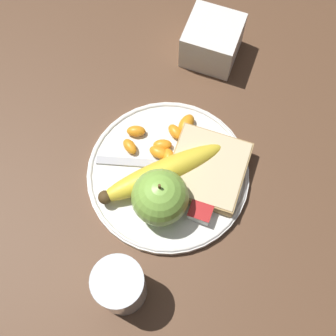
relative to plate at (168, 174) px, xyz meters
name	(u,v)px	position (x,y,z in m)	size (l,w,h in m)	color
ground_plane	(168,176)	(0.00, 0.00, -0.01)	(3.00, 3.00, 0.00)	brown
plate	(168,174)	(0.00, 0.00, 0.00)	(0.24, 0.24, 0.01)	silver
juice_glass	(124,288)	(0.18, 0.00, 0.04)	(0.07, 0.07, 0.09)	silver
apple	(160,197)	(0.05, 0.01, 0.04)	(0.08, 0.08, 0.09)	#84BC47
banana	(161,173)	(0.01, -0.01, 0.02)	(0.16, 0.16, 0.04)	yellow
bread_slice	(207,169)	(-0.02, 0.05, 0.02)	(0.12, 0.11, 0.02)	#AB8751
fork	(169,164)	(-0.01, 0.00, 0.01)	(0.07, 0.18, 0.00)	#B2B2B7
jam_packet	(202,208)	(0.04, 0.06, 0.01)	(0.04, 0.03, 0.02)	silver
orange_segment_0	(169,158)	(-0.02, -0.01, 0.01)	(0.04, 0.03, 0.02)	orange
orange_segment_1	(185,124)	(-0.08, 0.00, 0.01)	(0.04, 0.03, 0.02)	orange
orange_segment_2	(159,152)	(-0.02, -0.02, 0.01)	(0.02, 0.03, 0.02)	orange
orange_segment_3	(175,132)	(-0.06, -0.01, 0.01)	(0.03, 0.03, 0.02)	orange
orange_segment_4	(130,146)	(-0.02, -0.07, 0.01)	(0.03, 0.03, 0.02)	orange
orange_segment_5	(136,131)	(-0.04, -0.07, 0.01)	(0.03, 0.03, 0.02)	orange
orange_segment_6	(162,145)	(-0.04, -0.02, 0.01)	(0.03, 0.03, 0.02)	orange
condiment_caddy	(212,41)	(-0.23, -0.01, 0.03)	(0.08, 0.08, 0.07)	silver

